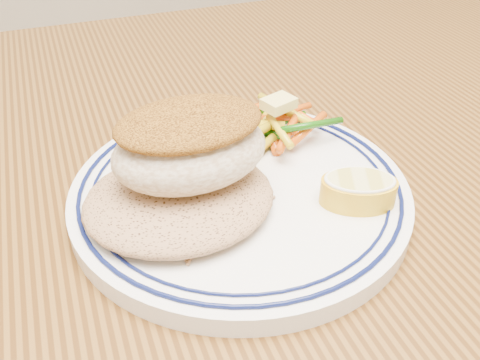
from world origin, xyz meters
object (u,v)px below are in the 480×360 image
(rice_pilaf, at_px, (179,195))
(lemon_wedge, at_px, (358,189))
(vegetable_pile, at_px, (264,124))
(dining_table, at_px, (224,308))
(plate, at_px, (240,192))
(fish_fillet, at_px, (190,144))

(rice_pilaf, distance_m, lemon_wedge, 0.12)
(rice_pilaf, height_order, vegetable_pile, vegetable_pile)
(dining_table, distance_m, plate, 0.11)
(plate, bearing_deg, fish_fillet, -175.61)
(rice_pilaf, relative_size, vegetable_pile, 1.19)
(vegetable_pile, distance_m, lemon_wedge, 0.11)
(rice_pilaf, bearing_deg, plate, 13.45)
(dining_table, bearing_deg, lemon_wedge, -21.06)
(lemon_wedge, bearing_deg, fish_fillet, 157.18)
(dining_table, bearing_deg, plate, 35.30)
(fish_fillet, height_order, vegetable_pile, fish_fillet)
(vegetable_pile, height_order, lemon_wedge, vegetable_pile)
(plate, bearing_deg, rice_pilaf, -166.55)
(vegetable_pile, bearing_deg, lemon_wedge, -74.88)
(rice_pilaf, bearing_deg, vegetable_pile, 36.82)
(plate, distance_m, rice_pilaf, 0.05)
(plate, xyz_separation_m, lemon_wedge, (0.07, -0.05, 0.02))
(rice_pilaf, distance_m, vegetable_pile, 0.11)
(vegetable_pile, xyz_separation_m, lemon_wedge, (0.03, -0.10, -0.00))
(rice_pilaf, height_order, fish_fillet, fish_fillet)
(fish_fillet, relative_size, lemon_wedge, 1.71)
(rice_pilaf, bearing_deg, fish_fillet, 36.17)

